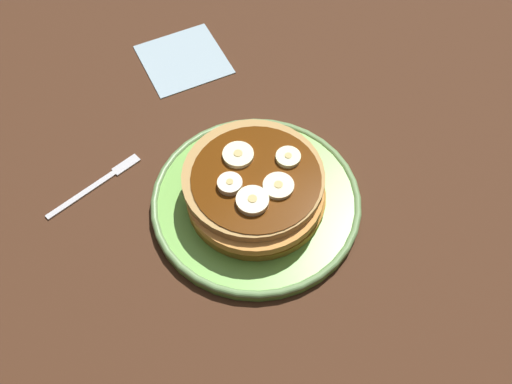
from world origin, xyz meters
TOP-DOWN VIEW (x-y plane):
  - ground_plane at (0.00, 0.00)cm, footprint 140.00×140.00cm
  - plate at (0.00, 0.00)cm, footprint 24.45×24.45cm
  - pancake_stack at (-0.21, -0.06)cm, footprint 16.41×16.74cm
  - banana_slice_0 at (0.45, 3.47)cm, footprint 3.51×3.51cm
  - banana_slice_1 at (1.21, -2.48)cm, footprint 3.41×3.41cm
  - banana_slice_2 at (-2.20, -2.47)cm, footprint 3.54×3.54cm
  - banana_slice_3 at (4.38, 0.47)cm, footprint 2.81×2.81cm
  - banana_slice_4 at (-2.97, 0.68)cm, footprint 2.74×2.74cm
  - napkin at (5.51, 25.44)cm, footprint 12.63×12.63cm
  - fork at (-13.59, 13.39)cm, footprint 13.02×2.66cm

SIDE VIEW (x-z plane):
  - ground_plane at x=0.00cm, z-range -3.00..0.00cm
  - napkin at x=5.51cm, z-range 0.00..0.30cm
  - fork at x=-13.59cm, z-range 0.00..0.50cm
  - plate at x=0.00cm, z-range 0.06..1.57cm
  - pancake_stack at x=-0.21cm, z-range 1.24..5.79cm
  - banana_slice_1 at x=1.21cm, z-range 5.61..6.34cm
  - banana_slice_3 at x=4.38cm, z-range 5.61..6.39cm
  - banana_slice_0 at x=0.45cm, z-range 5.61..6.40cm
  - banana_slice_2 at x=-2.20cm, z-range 5.61..6.56cm
  - banana_slice_4 at x=-2.97cm, z-range 5.61..6.62cm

